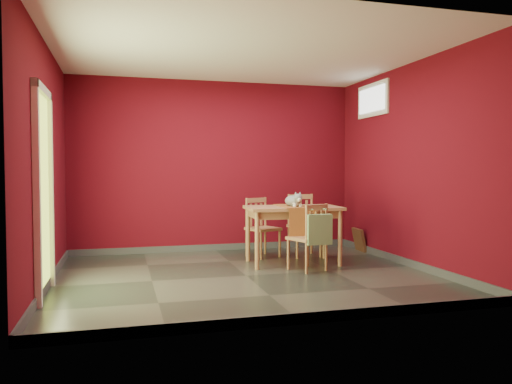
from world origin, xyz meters
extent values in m
plane|color=#2D342D|center=(0.00, 0.00, 0.00)|extent=(4.50, 4.50, 0.00)
plane|color=#570915|center=(0.00, 2.00, 1.35)|extent=(4.50, 0.00, 4.50)
plane|color=#570915|center=(0.00, -2.00, 1.35)|extent=(4.50, 0.00, 4.50)
plane|color=#570915|center=(-2.25, 0.00, 1.35)|extent=(0.00, 4.00, 4.00)
plane|color=#570915|center=(2.25, 0.00, 1.35)|extent=(0.00, 4.00, 4.00)
plane|color=white|center=(0.00, 0.00, 2.70)|extent=(4.50, 4.50, 0.00)
cube|color=#3F4244|center=(0.00, 1.99, 0.05)|extent=(4.50, 0.02, 0.10)
cube|color=#3F4244|center=(0.00, -1.99, 0.05)|extent=(4.50, 0.02, 0.10)
cube|color=#3F4244|center=(-2.24, 0.00, 0.05)|extent=(0.03, 4.00, 0.10)
cube|color=#3F4244|center=(2.24, 0.00, 0.05)|extent=(0.03, 4.00, 0.10)
cube|color=#B7D838|center=(-2.24, -0.40, 1.02)|extent=(0.02, 0.85, 2.05)
cube|color=white|center=(-2.21, -0.86, 1.06)|extent=(0.06, 0.08, 2.13)
cube|color=white|center=(-2.21, 0.06, 1.06)|extent=(0.06, 0.08, 2.13)
cube|color=white|center=(-2.21, -0.40, 2.09)|extent=(0.06, 1.01, 0.08)
cube|color=white|center=(2.23, 1.00, 2.35)|extent=(0.03, 0.90, 0.50)
cube|color=white|center=(2.21, 1.00, 2.35)|extent=(0.02, 0.76, 0.36)
cube|color=silver|center=(1.60, 1.99, 0.30)|extent=(0.08, 0.02, 0.12)
cube|color=#AC7850|center=(0.81, 0.59, 0.77)|extent=(1.30, 0.81, 0.04)
cube|color=#AC7850|center=(0.81, 0.59, 0.70)|extent=(1.17, 0.68, 0.11)
cylinder|color=#AC7850|center=(0.23, 0.32, 0.37)|extent=(0.06, 0.06, 0.75)
cylinder|color=#AC7850|center=(0.26, 0.93, 0.37)|extent=(0.06, 0.06, 0.75)
cylinder|color=#AC7850|center=(1.36, 0.26, 0.37)|extent=(0.06, 0.06, 0.75)
cylinder|color=#AC7850|center=(1.40, 0.87, 0.37)|extent=(0.06, 0.06, 0.75)
cube|color=brown|center=(0.81, 0.59, 0.80)|extent=(0.42, 0.79, 0.01)
cube|color=brown|center=(0.81, 0.20, 0.60)|extent=(0.37, 0.03, 0.39)
cube|color=#AC7850|center=(0.57, 1.22, 0.42)|extent=(0.53, 0.53, 0.04)
cylinder|color=#AC7850|center=(0.47, 0.99, 0.20)|extent=(0.03, 0.03, 0.40)
cylinder|color=#AC7850|center=(0.34, 1.32, 0.20)|extent=(0.03, 0.03, 0.40)
cylinder|color=#AC7850|center=(0.80, 1.12, 0.20)|extent=(0.03, 0.03, 0.40)
cylinder|color=#AC7850|center=(0.67, 1.45, 0.20)|extent=(0.03, 0.03, 0.40)
cylinder|color=#AC7850|center=(0.34, 1.32, 0.66)|extent=(0.03, 0.03, 0.44)
cylinder|color=#AC7850|center=(0.67, 1.45, 0.66)|extent=(0.03, 0.03, 0.44)
cube|color=#AC7850|center=(0.51, 1.38, 0.83)|extent=(0.36, 0.17, 0.07)
cube|color=#AC7850|center=(0.41, 1.35, 0.62)|extent=(0.04, 0.03, 0.34)
cube|color=#AC7850|center=(0.51, 1.38, 0.62)|extent=(0.04, 0.03, 0.34)
cube|color=#AC7850|center=(0.60, 1.42, 0.62)|extent=(0.04, 0.03, 0.34)
cube|color=#AC7850|center=(1.19, 1.13, 0.44)|extent=(0.43, 0.43, 0.04)
cylinder|color=#AC7850|center=(1.01, 0.95, 0.21)|extent=(0.04, 0.04, 0.42)
cylinder|color=#AC7850|center=(1.01, 1.32, 0.21)|extent=(0.04, 0.04, 0.42)
cylinder|color=#AC7850|center=(1.38, 0.95, 0.21)|extent=(0.04, 0.04, 0.42)
cylinder|color=#AC7850|center=(1.38, 1.32, 0.21)|extent=(0.04, 0.04, 0.42)
cylinder|color=#AC7850|center=(1.01, 1.32, 0.69)|extent=(0.04, 0.04, 0.46)
cylinder|color=#AC7850|center=(1.38, 1.32, 0.69)|extent=(0.04, 0.04, 0.46)
cube|color=#AC7850|center=(1.19, 1.32, 0.88)|extent=(0.39, 0.04, 0.07)
cube|color=#AC7850|center=(1.09, 1.32, 0.65)|extent=(0.04, 0.02, 0.36)
cube|color=#AC7850|center=(1.19, 1.32, 0.65)|extent=(0.04, 0.02, 0.36)
cube|color=#AC7850|center=(1.29, 1.32, 0.65)|extent=(0.04, 0.02, 0.36)
cube|color=#AC7850|center=(0.84, 0.12, 0.41)|extent=(0.52, 0.52, 0.04)
cylinder|color=#AC7850|center=(0.94, 0.35, 0.20)|extent=(0.03, 0.03, 0.39)
cylinder|color=#AC7850|center=(1.07, 0.03, 0.20)|extent=(0.03, 0.03, 0.39)
cylinder|color=#AC7850|center=(0.62, 0.22, 0.20)|extent=(0.03, 0.03, 0.39)
cylinder|color=#AC7850|center=(0.75, -0.10, 0.20)|extent=(0.03, 0.03, 0.39)
cylinder|color=#AC7850|center=(1.07, 0.03, 0.64)|extent=(0.03, 0.03, 0.43)
cylinder|color=#AC7850|center=(0.75, -0.10, 0.64)|extent=(0.03, 0.03, 0.43)
cube|color=#AC7850|center=(0.91, -0.04, 0.82)|extent=(0.35, 0.17, 0.07)
cube|color=#AC7850|center=(1.00, 0.00, 0.61)|extent=(0.04, 0.03, 0.33)
cube|color=#AC7850|center=(0.91, -0.04, 0.61)|extent=(0.04, 0.03, 0.33)
cube|color=#AC7850|center=(0.82, -0.07, 0.61)|extent=(0.04, 0.03, 0.33)
cube|color=#759E65|center=(0.91, -0.12, 0.55)|extent=(0.32, 0.10, 0.38)
cylinder|color=#759E65|center=(0.82, -0.06, 0.80)|extent=(0.02, 0.16, 0.02)
cylinder|color=#759E65|center=(1.00, -0.06, 0.80)|extent=(0.02, 0.16, 0.02)
cube|color=brown|center=(2.19, 1.32, 0.18)|extent=(0.14, 0.37, 0.36)
cube|color=black|center=(2.19, 1.32, 0.18)|extent=(0.09, 0.26, 0.25)
camera|label=1|loc=(-1.47, -5.85, 1.28)|focal=35.00mm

